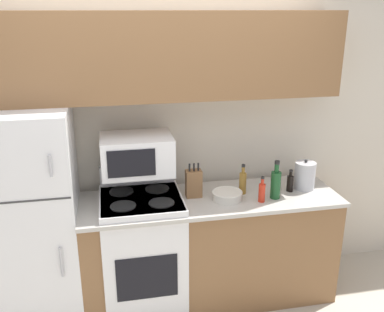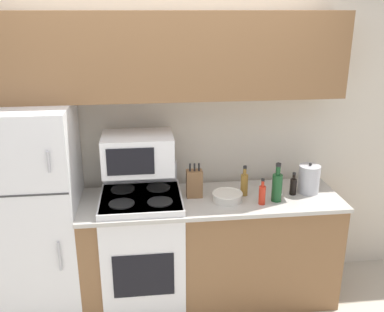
# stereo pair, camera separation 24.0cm
# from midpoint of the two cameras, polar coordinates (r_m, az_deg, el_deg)

# --- Properties ---
(wall_back) EXTENTS (8.00, 0.05, 2.55)m
(wall_back) POSITION_cam_midpoint_polar(r_m,az_deg,el_deg) (3.47, -1.49, 2.30)
(wall_back) COLOR beige
(wall_back) RESTS_ON ground_plane
(lower_cabinets) EXTENTS (1.98, 0.62, 0.91)m
(lower_cabinets) POSITION_cam_midpoint_polar(r_m,az_deg,el_deg) (3.51, 4.44, -12.27)
(lower_cabinets) COLOR brown
(lower_cabinets) RESTS_ON ground_plane
(refrigerator) EXTENTS (0.63, 0.65, 1.65)m
(refrigerator) POSITION_cam_midpoint_polar(r_m,az_deg,el_deg) (3.37, -18.03, -7.49)
(refrigerator) COLOR white
(refrigerator) RESTS_ON ground_plane
(upper_cabinets) EXTENTS (2.61, 0.35, 0.62)m
(upper_cabinets) POSITION_cam_midpoint_polar(r_m,az_deg,el_deg) (3.14, -1.24, 13.23)
(upper_cabinets) COLOR brown
(upper_cabinets) RESTS_ON refrigerator
(stove) EXTENTS (0.61, 0.61, 1.11)m
(stove) POSITION_cam_midpoint_polar(r_m,az_deg,el_deg) (3.43, -4.50, -12.37)
(stove) COLOR white
(stove) RESTS_ON ground_plane
(microwave) EXTENTS (0.52, 0.38, 0.28)m
(microwave) POSITION_cam_midpoint_polar(r_m,az_deg,el_deg) (3.18, -5.10, 0.39)
(microwave) COLOR white
(microwave) RESTS_ON stove
(knife_block) EXTENTS (0.12, 0.09, 0.27)m
(knife_block) POSITION_cam_midpoint_polar(r_m,az_deg,el_deg) (3.26, 2.42, -3.69)
(knife_block) COLOR brown
(knife_block) RESTS_ON lower_cabinets
(bowl) EXTENTS (0.23, 0.23, 0.07)m
(bowl) POSITION_cam_midpoint_polar(r_m,az_deg,el_deg) (3.24, 6.86, -5.40)
(bowl) COLOR silver
(bowl) RESTS_ON lower_cabinets
(bottle_soy_sauce) EXTENTS (0.05, 0.05, 0.18)m
(bottle_soy_sauce) POSITION_cam_midpoint_polar(r_m,az_deg,el_deg) (3.43, 15.32, -3.90)
(bottle_soy_sauce) COLOR black
(bottle_soy_sauce) RESTS_ON lower_cabinets
(bottle_hot_sauce) EXTENTS (0.05, 0.05, 0.20)m
(bottle_hot_sauce) POSITION_cam_midpoint_polar(r_m,az_deg,el_deg) (3.21, 11.48, -5.05)
(bottle_hot_sauce) COLOR red
(bottle_hot_sauce) RESTS_ON lower_cabinets
(bottle_vinegar) EXTENTS (0.06, 0.06, 0.24)m
(bottle_vinegar) POSITION_cam_midpoint_polar(r_m,az_deg,el_deg) (3.33, 9.05, -3.70)
(bottle_vinegar) COLOR olive
(bottle_vinegar) RESTS_ON lower_cabinets
(bottle_wine_green) EXTENTS (0.08, 0.08, 0.30)m
(bottle_wine_green) POSITION_cam_midpoint_polar(r_m,az_deg,el_deg) (3.27, 13.36, -3.98)
(bottle_wine_green) COLOR #194C23
(bottle_wine_green) RESTS_ON lower_cabinets
(kettle) EXTENTS (0.16, 0.16, 0.25)m
(kettle) POSITION_cam_midpoint_polar(r_m,az_deg,el_deg) (3.49, 17.25, -2.98)
(kettle) COLOR #B7B7BC
(kettle) RESTS_ON lower_cabinets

